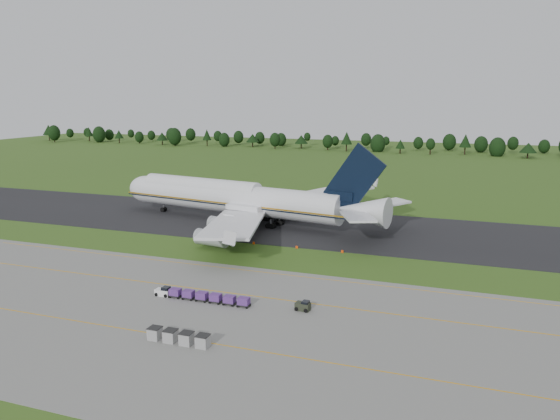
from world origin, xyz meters
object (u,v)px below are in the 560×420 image
at_px(baggage_train, 200,296).
at_px(edge_markers, 297,247).
at_px(aircraft, 238,198).
at_px(utility_cart, 303,307).
at_px(uld_row, 179,337).

bearing_deg(baggage_train, edge_markers, 81.40).
relative_size(aircraft, utility_cart, 33.28).
distance_m(aircraft, baggage_train, 56.36).
distance_m(baggage_train, utility_cart, 16.72).
bearing_deg(edge_markers, aircraft, 139.13).
bearing_deg(baggage_train, utility_cart, 5.63).
height_order(aircraft, baggage_train, aircraft).
height_order(baggage_train, utility_cart, baggage_train).
relative_size(aircraft, uld_row, 8.82).
bearing_deg(edge_markers, baggage_train, -98.60).
bearing_deg(uld_row, utility_cart, 53.19).
height_order(baggage_train, uld_row, uld_row).
xyz_separation_m(aircraft, edge_markers, (22.19, -19.20, -5.98)).
xyz_separation_m(baggage_train, uld_row, (4.47, -14.62, 0.05)).
height_order(uld_row, edge_markers, uld_row).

